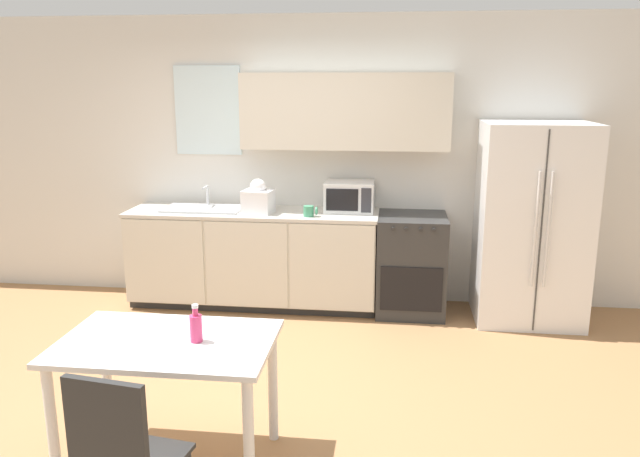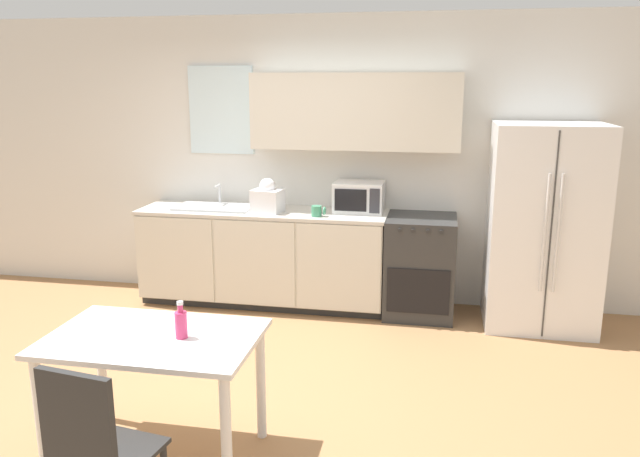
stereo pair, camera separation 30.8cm
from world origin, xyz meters
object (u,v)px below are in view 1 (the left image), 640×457
at_px(oven_range, 411,264).
at_px(dining_chair_near, 121,456).
at_px(microwave, 350,196).
at_px(drink_bottle, 196,327).
at_px(dining_table, 167,359).
at_px(coffee_mug, 309,211).
at_px(refrigerator, 532,224).

xyz_separation_m(oven_range, dining_chair_near, (-1.31, -3.31, 0.08)).
height_order(oven_range, microwave, microwave).
relative_size(microwave, drink_bottle, 2.16).
bearing_deg(dining_table, coffee_mug, 79.34).
relative_size(refrigerator, drink_bottle, 8.45).
bearing_deg(oven_range, microwave, 169.57).
bearing_deg(oven_range, dining_table, -118.12).
height_order(coffee_mug, dining_table, coffee_mug).
distance_m(refrigerator, dining_table, 3.49).
distance_m(dining_table, dining_chair_near, 0.75).
distance_m(refrigerator, microwave, 1.63).
bearing_deg(microwave, coffee_mug, -140.88).
xyz_separation_m(dining_chair_near, drink_bottle, (0.10, 0.75, 0.29)).
relative_size(coffee_mug, drink_bottle, 0.62).
xyz_separation_m(dining_table, drink_bottle, (0.17, 0.00, 0.19)).
height_order(refrigerator, dining_table, refrigerator).
bearing_deg(coffee_mug, dining_chair_near, -97.04).
relative_size(refrigerator, microwave, 3.90).
bearing_deg(dining_chair_near, oven_range, 77.15).
bearing_deg(microwave, dining_chair_near, -101.99).
height_order(coffee_mug, drink_bottle, coffee_mug).
relative_size(dining_chair_near, drink_bottle, 4.47).
relative_size(oven_range, drink_bottle, 4.37).
bearing_deg(microwave, drink_bottle, -103.10).
xyz_separation_m(coffee_mug, drink_bottle, (-0.28, -2.39, -0.14)).
height_order(oven_range, dining_table, oven_range).
distance_m(oven_range, dining_table, 2.91).
xyz_separation_m(dining_table, dining_chair_near, (0.06, -0.75, -0.10)).
bearing_deg(dining_chair_near, refrigerator, 63.01).
relative_size(dining_table, dining_chair_near, 1.24).
height_order(refrigerator, microwave, refrigerator).
height_order(coffee_mug, dining_chair_near, coffee_mug).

